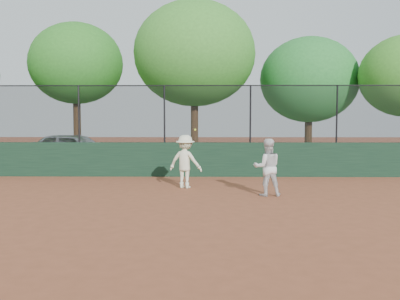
{
  "coord_description": "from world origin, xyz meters",
  "views": [
    {
      "loc": [
        0.97,
        -9.56,
        2.02
      ],
      "look_at": [
        0.8,
        2.2,
        1.2
      ],
      "focal_mm": 40.0,
      "sensor_mm": 36.0,
      "label": 1
    }
  ],
  "objects_px": {
    "tree_1": "(76,64)",
    "tree_2": "(194,54)",
    "player_main": "(185,161)",
    "tree_3": "(309,80)",
    "parked_car": "(75,150)",
    "player_second": "(267,167)"
  },
  "relations": [
    {
      "from": "parked_car",
      "to": "player_second",
      "type": "xyz_separation_m",
      "value": [
        6.99,
        -6.44,
        0.02
      ]
    },
    {
      "from": "player_main",
      "to": "tree_3",
      "type": "xyz_separation_m",
      "value": [
        5.67,
        9.15,
        3.16
      ]
    },
    {
      "from": "tree_2",
      "to": "player_main",
      "type": "bearing_deg",
      "value": -90.43
    },
    {
      "from": "player_second",
      "to": "tree_3",
      "type": "distance_m",
      "value": 11.48
    },
    {
      "from": "player_second",
      "to": "player_main",
      "type": "distance_m",
      "value": 2.58
    },
    {
      "from": "player_second",
      "to": "player_main",
      "type": "bearing_deg",
      "value": -34.98
    },
    {
      "from": "parked_car",
      "to": "tree_1",
      "type": "bearing_deg",
      "value": 24.83
    },
    {
      "from": "parked_car",
      "to": "player_second",
      "type": "relative_size",
      "value": 2.87
    },
    {
      "from": "tree_2",
      "to": "tree_3",
      "type": "height_order",
      "value": "tree_2"
    },
    {
      "from": "player_main",
      "to": "tree_2",
      "type": "bearing_deg",
      "value": 89.57
    },
    {
      "from": "parked_car",
      "to": "player_main",
      "type": "distance_m",
      "value": 7.0
    },
    {
      "from": "tree_1",
      "to": "player_second",
      "type": "bearing_deg",
      "value": -51.76
    },
    {
      "from": "player_second",
      "to": "tree_2",
      "type": "bearing_deg",
      "value": -80.99
    },
    {
      "from": "player_main",
      "to": "tree_3",
      "type": "relative_size",
      "value": 0.29
    },
    {
      "from": "player_main",
      "to": "player_second",
      "type": "bearing_deg",
      "value": -30.77
    },
    {
      "from": "player_main",
      "to": "tree_1",
      "type": "relative_size",
      "value": 0.26
    },
    {
      "from": "player_second",
      "to": "tree_1",
      "type": "bearing_deg",
      "value": -55.97
    },
    {
      "from": "tree_1",
      "to": "tree_2",
      "type": "bearing_deg",
      "value": -8.71
    },
    {
      "from": "parked_car",
      "to": "tree_1",
      "type": "distance_m",
      "value": 5.45
    },
    {
      "from": "tree_1",
      "to": "tree_2",
      "type": "distance_m",
      "value": 5.85
    },
    {
      "from": "parked_car",
      "to": "tree_2",
      "type": "xyz_separation_m",
      "value": [
        4.84,
        2.74,
        4.29
      ]
    },
    {
      "from": "parked_car",
      "to": "player_second",
      "type": "bearing_deg",
      "value": -122.28
    }
  ]
}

